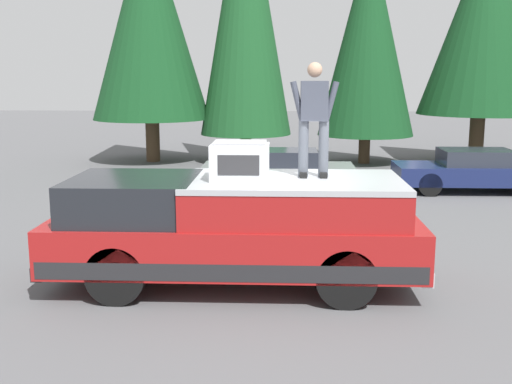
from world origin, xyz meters
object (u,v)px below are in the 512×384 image
pickup_truck (235,229)px  parked_car_grey (279,171)px  compressor_unit (240,161)px  parked_car_navy (472,171)px  person_on_truck_bed (314,117)px

pickup_truck → parked_car_grey: pickup_truck is taller
compressor_unit → parked_car_grey: compressor_unit is taller
parked_car_navy → parked_car_grey: (-0.31, 5.28, 0.00)m
parked_car_navy → parked_car_grey: 5.29m
parked_car_navy → parked_car_grey: bearing=93.4°
parked_car_grey → parked_car_navy: bearing=-86.6°
person_on_truck_bed → parked_car_navy: size_ratio=0.41×
parked_car_navy → parked_car_grey: same height
pickup_truck → compressor_unit: 1.06m
compressor_unit → parked_car_grey: size_ratio=0.20×
pickup_truck → parked_car_grey: size_ratio=1.35×
compressor_unit → parked_car_navy: bearing=-35.9°
person_on_truck_bed → parked_car_navy: bearing=-31.5°
pickup_truck → parked_car_grey: 7.62m
person_on_truck_bed → parked_car_grey: bearing=4.2°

